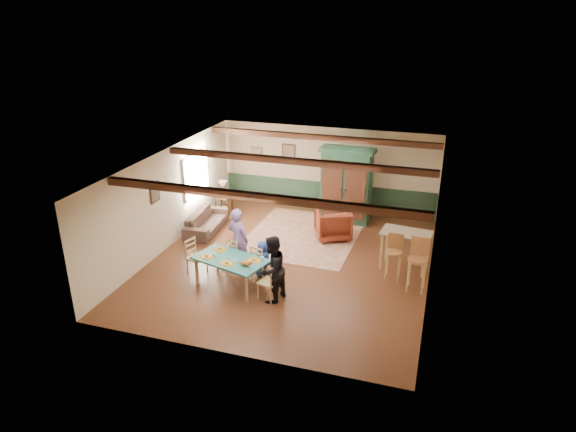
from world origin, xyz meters
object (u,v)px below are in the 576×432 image
(cat, at_px, (246,263))
(table_lamp, at_px, (223,189))
(dining_chair_far_right, at_px, (261,261))
(sofa, at_px, (206,221))
(bar_stool_left, at_px, (394,257))
(counter_table, at_px, (405,250))
(dining_table, at_px, (231,272))
(armoire, at_px, (346,185))
(person_child, at_px, (263,259))
(dining_chair_far_left, at_px, (237,254))
(person_man, at_px, (238,239))
(armchair, at_px, (333,224))
(bar_stool_right, at_px, (417,266))
(dining_chair_end_right, at_px, (269,281))
(end_table, at_px, (224,204))
(person_woman, at_px, (272,269))

(cat, xyz_separation_m, table_lamp, (-2.56, 4.47, 0.02))
(dining_chair_far_right, relative_size, sofa, 0.46)
(sofa, distance_m, bar_stool_left, 5.77)
(counter_table, xyz_separation_m, bar_stool_left, (-0.21, -0.60, 0.06))
(dining_table, xyz_separation_m, armoire, (1.77, 4.75, 0.80))
(person_child, bearing_deg, table_lamp, -37.74)
(dining_chair_far_left, xyz_separation_m, person_child, (0.75, -0.13, 0.03))
(person_man, bearing_deg, table_lamp, -44.56)
(dining_chair_far_right, xyz_separation_m, counter_table, (3.27, 1.55, 0.05))
(dining_table, relative_size, armchair, 1.77)
(person_man, xyz_separation_m, bar_stool_left, (3.77, 0.68, -0.25))
(person_man, distance_m, armchair, 3.17)
(dining_chair_far_left, height_order, counter_table, counter_table)
(armchair, height_order, table_lamp, table_lamp)
(armoire, relative_size, bar_stool_right, 1.80)
(dining_chair_end_right, xyz_separation_m, counter_table, (2.77, 2.41, 0.05))
(dining_table, xyz_separation_m, end_table, (-2.09, 4.24, -0.08))
(person_woman, xyz_separation_m, bar_stool_left, (2.47, 1.84, -0.22))
(dining_chair_far_left, height_order, bar_stool_right, bar_stool_right)
(dining_table, height_order, person_child, person_child)
(dining_chair_end_right, height_order, sofa, dining_chair_end_right)
(cat, height_order, armoire, armoire)
(dining_table, distance_m, table_lamp, 4.75)
(sofa, bearing_deg, person_child, -135.47)
(armchair, height_order, end_table, armchair)
(dining_table, relative_size, person_woman, 1.09)
(armchair, relative_size, bar_stool_left, 0.86)
(armoire, xyz_separation_m, armchair, (-0.08, -1.37, -0.71))
(dining_chair_end_right, bearing_deg, dining_table, -90.00)
(bar_stool_right, bearing_deg, counter_table, 113.79)
(person_woman, relative_size, counter_table, 1.29)
(end_table, xyz_separation_m, table_lamp, (0.00, 0.00, 0.54))
(dining_chair_far_left, bearing_deg, end_table, -45.34)
(armchair, bearing_deg, counter_table, 124.54)
(dining_chair_far_right, height_order, table_lamp, table_lamp)
(dining_chair_end_right, bearing_deg, end_table, -129.45)
(dining_table, distance_m, dining_chair_far_right, 0.79)
(dining_chair_far_right, height_order, cat, dining_chair_far_right)
(cat, bearing_deg, person_child, 99.46)
(counter_table, bearing_deg, armoire, 127.87)
(armchair, bearing_deg, table_lamp, -37.37)
(end_table, bearing_deg, armchair, -12.77)
(armoire, height_order, armchair, armoire)
(armoire, relative_size, counter_table, 1.90)
(armchair, height_order, sofa, armchair)
(armoire, bearing_deg, sofa, -148.23)
(dining_table, height_order, sofa, dining_table)
(armchair, bearing_deg, person_child, 43.35)
(armchair, distance_m, bar_stool_left, 2.69)
(end_table, bearing_deg, bar_stool_right, -26.57)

